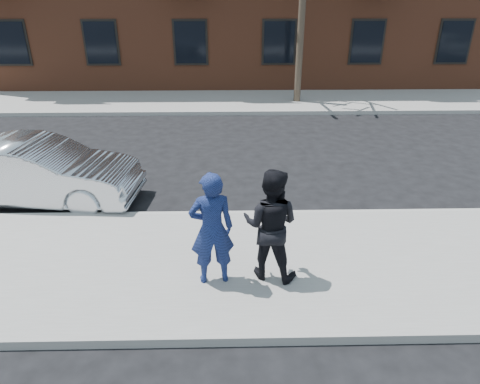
{
  "coord_description": "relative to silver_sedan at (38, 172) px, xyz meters",
  "views": [
    {
      "loc": [
        1.81,
        -6.29,
        4.42
      ],
      "look_at": [
        1.95,
        0.4,
        1.17
      ],
      "focal_mm": 32.0,
      "sensor_mm": 36.0,
      "label": 1
    }
  ],
  "objects": [
    {
      "name": "near_curb",
      "position": [
        2.44,
        -0.88,
        -0.65
      ],
      "size": [
        50.0,
        0.1,
        0.15
      ],
      "primitive_type": "cube",
      "color": "#999691",
      "rests_on": "ground"
    },
    {
      "name": "silver_sedan",
      "position": [
        0.0,
        0.0,
        0.0
      ],
      "size": [
        4.5,
        1.94,
        1.44
      ],
      "primitive_type": "imported",
      "rotation": [
        0.0,
        0.0,
        1.47
      ],
      "color": "#B7BABF",
      "rests_on": "ground"
    },
    {
      "name": "ground",
      "position": [
        2.44,
        -2.43,
        -0.72
      ],
      "size": [
        100.0,
        100.0,
        0.0
      ],
      "primitive_type": "plane",
      "color": "black",
      "rests_on": "ground"
    },
    {
      "name": "far_sidewalk",
      "position": [
        2.44,
        8.82,
        -0.65
      ],
      "size": [
        50.0,
        3.5,
        0.15
      ],
      "primitive_type": "cube",
      "color": "gray",
      "rests_on": "ground"
    },
    {
      "name": "man_hoodie",
      "position": [
        3.94,
        -3.14,
        0.37
      ],
      "size": [
        0.74,
        0.55,
        1.87
      ],
      "rotation": [
        0.0,
        0.0,
        3.3
      ],
      "color": "navy",
      "rests_on": "near_sidewalk"
    },
    {
      "name": "far_curb",
      "position": [
        2.44,
        7.02,
        -0.65
      ],
      "size": [
        50.0,
        0.1,
        0.15
      ],
      "primitive_type": "cube",
      "color": "#999691",
      "rests_on": "ground"
    },
    {
      "name": "man_peacoat",
      "position": [
        4.85,
        -3.01,
        0.36
      ],
      "size": [
        1.07,
        0.95,
        1.85
      ],
      "rotation": [
        0.0,
        0.0,
        2.82
      ],
      "color": "black",
      "rests_on": "near_sidewalk"
    },
    {
      "name": "near_sidewalk",
      "position": [
        2.44,
        -2.68,
        -0.65
      ],
      "size": [
        50.0,
        3.5,
        0.15
      ],
      "primitive_type": "cube",
      "color": "gray",
      "rests_on": "ground"
    }
  ]
}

